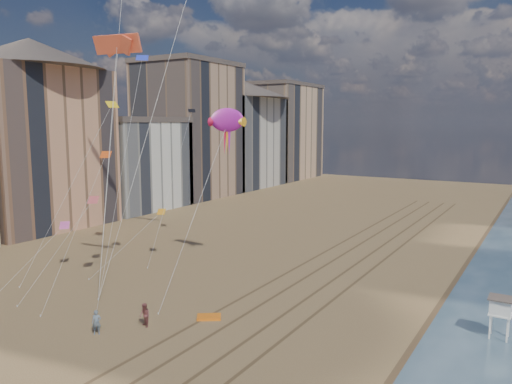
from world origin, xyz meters
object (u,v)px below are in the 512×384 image
lifeguard_stand (501,307)px  show_kite (227,120)px  kite_flyer_b (145,315)px  kite_flyer_a (97,322)px  grounded_kite (209,317)px

lifeguard_stand → show_kite: show_kite is taller
show_kite → kite_flyer_b: show_kite is taller
kite_flyer_a → kite_flyer_b: kite_flyer_b is taller
kite_flyer_b → lifeguard_stand: bearing=52.5°
grounded_kite → kite_flyer_b: (-3.29, -4.01, 0.85)m
grounded_kite → show_kite: bearing=83.1°
grounded_kite → kite_flyer_a: bearing=-162.5°
lifeguard_stand → kite_flyer_b: lifeguard_stand is taller
lifeguard_stand → grounded_kite: (-20.82, -8.15, -2.31)m
show_kite → grounded_kite: bearing=-62.6°
show_kite → kite_flyer_b: 22.00m
grounded_kite → show_kite: 20.74m
grounded_kite → kite_flyer_a: kite_flyer_a is taller
show_kite → kite_flyer_a: size_ratio=10.72×
kite_flyer_a → lifeguard_stand: bearing=-13.3°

